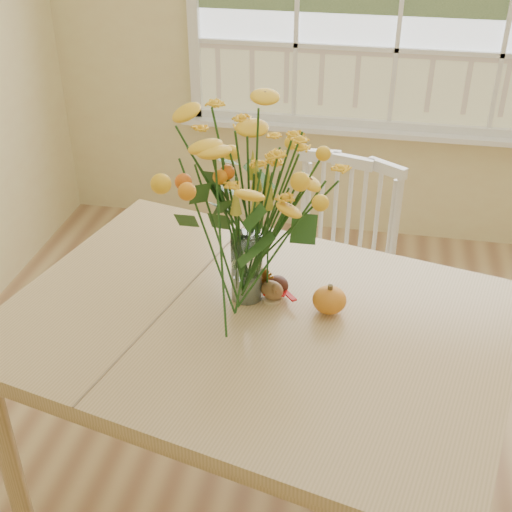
# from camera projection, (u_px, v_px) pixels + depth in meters

# --- Properties ---
(wall_back) EXTENTS (4.00, 0.02, 2.70)m
(wall_back) POSITION_uv_depth(u_px,v_px,m) (401.00, 10.00, 3.62)
(wall_back) COLOR beige
(wall_back) RESTS_ON floor
(dining_table) EXTENTS (1.78, 1.45, 0.84)m
(dining_table) POSITION_uv_depth(u_px,v_px,m) (255.00, 341.00, 2.21)
(dining_table) COLOR tan
(dining_table) RESTS_ON floor
(windsor_chair) EXTENTS (0.56, 0.55, 0.99)m
(windsor_chair) POSITION_uv_depth(u_px,v_px,m) (338.00, 263.00, 2.97)
(windsor_chair) COLOR white
(windsor_chair) RESTS_ON floor
(flower_vase) EXTENTS (0.48, 0.48, 0.57)m
(flower_vase) POSITION_uv_depth(u_px,v_px,m) (246.00, 205.00, 2.08)
(flower_vase) COLOR white
(flower_vase) RESTS_ON dining_table
(pumpkin) EXTENTS (0.11, 0.11, 0.08)m
(pumpkin) POSITION_uv_depth(u_px,v_px,m) (329.00, 301.00, 2.17)
(pumpkin) COLOR #BF6716
(pumpkin) RESTS_ON dining_table
(turkey_figurine) EXTENTS (0.09, 0.08, 0.10)m
(turkey_figurine) POSITION_uv_depth(u_px,v_px,m) (272.00, 290.00, 2.22)
(turkey_figurine) COLOR #CCB78C
(turkey_figurine) RESTS_ON dining_table
(dark_gourd) EXTENTS (0.13, 0.11, 0.07)m
(dark_gourd) POSITION_uv_depth(u_px,v_px,m) (277.00, 287.00, 2.25)
(dark_gourd) COLOR #38160F
(dark_gourd) RESTS_ON dining_table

